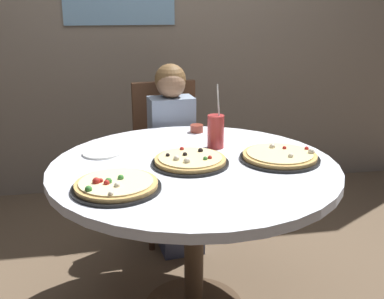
# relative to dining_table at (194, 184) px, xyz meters

# --- Properties ---
(dining_table) EXTENTS (1.26, 1.26, 0.75)m
(dining_table) POSITION_rel_dining_table_xyz_m (0.00, 0.00, 0.00)
(dining_table) COLOR silver
(dining_table) RESTS_ON ground_plane
(chair_wooden) EXTENTS (0.44, 0.44, 0.95)m
(chair_wooden) POSITION_rel_dining_table_xyz_m (-0.01, 0.88, -0.13)
(chair_wooden) COLOR brown
(chair_wooden) RESTS_ON ground_plane
(diner_child) EXTENTS (0.29, 0.42, 1.08)m
(diner_child) POSITION_rel_dining_table_xyz_m (0.01, 0.70, -0.17)
(diner_child) COLOR #3F4766
(diner_child) RESTS_ON ground_plane
(pizza_veggie) EXTENTS (0.34, 0.34, 0.05)m
(pizza_veggie) POSITION_rel_dining_table_xyz_m (-0.02, -0.00, 0.11)
(pizza_veggie) COLOR black
(pizza_veggie) RESTS_ON dining_table
(pizza_cheese) EXTENTS (0.34, 0.34, 0.05)m
(pizza_cheese) POSITION_rel_dining_table_xyz_m (-0.34, -0.23, 0.11)
(pizza_cheese) COLOR black
(pizza_cheese) RESTS_ON dining_table
(pizza_pepperoni) EXTENTS (0.36, 0.36, 0.05)m
(pizza_pepperoni) POSITION_rel_dining_table_xyz_m (0.39, -0.01, 0.11)
(pizza_pepperoni) COLOR black
(pizza_pepperoni) RESTS_ON dining_table
(soda_cup) EXTENTS (0.08, 0.08, 0.31)m
(soda_cup) POSITION_rel_dining_table_xyz_m (0.14, 0.21, 0.17)
(soda_cup) COLOR #B73333
(soda_cup) RESTS_ON dining_table
(sauce_bowl) EXTENTS (0.07, 0.07, 0.04)m
(sauce_bowl) POSITION_rel_dining_table_xyz_m (0.10, 0.50, 0.11)
(sauce_bowl) COLOR brown
(sauce_bowl) RESTS_ON dining_table
(plate_small) EXTENTS (0.18, 0.18, 0.01)m
(plate_small) POSITION_rel_dining_table_xyz_m (-0.40, 0.21, 0.10)
(plate_small) COLOR white
(plate_small) RESTS_ON dining_table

